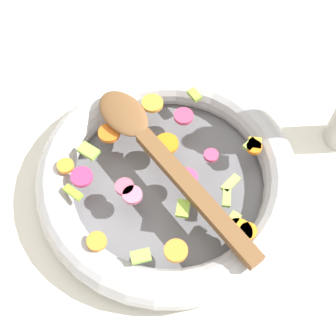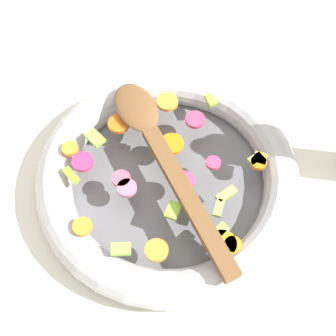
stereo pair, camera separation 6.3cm
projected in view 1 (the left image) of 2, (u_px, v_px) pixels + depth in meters
ground_plane at (168, 185)px, 0.67m from camera, size 4.00×4.00×0.00m
skillet at (168, 178)px, 0.65m from camera, size 0.37×0.37×0.05m
chopped_vegetables at (165, 174)px, 0.62m from camera, size 0.27×0.28×0.01m
wooden_spoon at (158, 152)px, 0.62m from camera, size 0.31×0.15×0.01m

